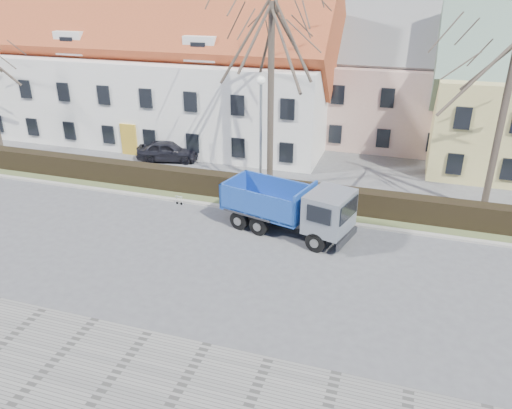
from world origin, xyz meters
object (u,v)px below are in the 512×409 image
(streetlight, at_px, (261,137))
(parked_car_a, at_px, (168,151))
(dump_truck, at_px, (283,206))
(cart_frame, at_px, (176,199))

(streetlight, xyz_separation_m, parked_car_a, (-7.71, 3.57, -2.72))
(dump_truck, xyz_separation_m, parked_car_a, (-10.09, 7.58, -0.63))
(dump_truck, bearing_deg, cart_frame, -176.56)
(streetlight, distance_m, cart_frame, 5.81)
(streetlight, bearing_deg, cart_frame, -145.61)
(streetlight, distance_m, parked_car_a, 8.92)
(dump_truck, relative_size, parked_car_a, 1.62)
(cart_frame, distance_m, parked_car_a, 7.33)
(streetlight, relative_size, cart_frame, 11.14)
(dump_truck, distance_m, parked_car_a, 12.64)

